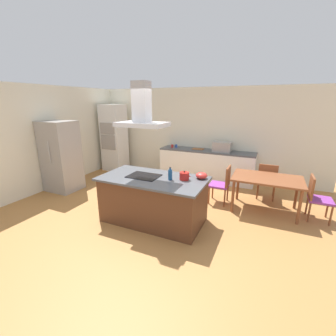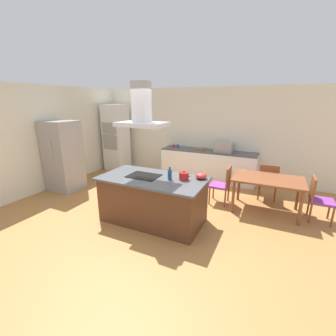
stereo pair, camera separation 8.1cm
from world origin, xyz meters
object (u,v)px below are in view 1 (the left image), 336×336
(cooktop, at_px, (144,176))
(countertop_microwave, at_px, (222,147))
(refrigerator, at_px, (61,156))
(range_hood, at_px, (142,112))
(chair_at_right_end, at_px, (316,195))
(coffee_mug_blue, at_px, (176,146))
(wall_oven_stack, at_px, (114,138))
(olive_oil_bottle, at_px, (170,174))
(dining_table, at_px, (267,181))
(chair_facing_back_wall, at_px, (267,179))
(cutting_board, at_px, (198,149))
(mixing_bowl, at_px, (201,176))
(chair_at_left_end, at_px, (223,182))
(coffee_mug_red, at_px, (172,146))
(tea_kettle, at_px, (184,176))

(cooktop, height_order, countertop_microwave, countertop_microwave)
(refrigerator, bearing_deg, range_hood, -10.19)
(refrigerator, bearing_deg, chair_at_right_end, 8.62)
(coffee_mug_blue, xyz_separation_m, wall_oven_stack, (-2.17, -0.27, 0.16))
(cooktop, bearing_deg, olive_oil_bottle, 3.38)
(dining_table, relative_size, chair_facing_back_wall, 1.57)
(range_hood, bearing_deg, coffee_mug_blue, 100.38)
(cutting_board, height_order, wall_oven_stack, wall_oven_stack)
(mixing_bowl, relative_size, countertop_microwave, 0.43)
(mixing_bowl, distance_m, refrigerator, 3.84)
(cooktop, distance_m, dining_table, 2.60)
(chair_at_left_end, xyz_separation_m, range_hood, (-1.26, -1.39, 1.59))
(coffee_mug_red, height_order, coffee_mug_blue, same)
(dining_table, height_order, chair_at_left_end, chair_at_left_end)
(coffee_mug_blue, bearing_deg, coffee_mug_red, -151.93)
(coffee_mug_blue, xyz_separation_m, cutting_board, (0.71, 0.01, -0.04))
(mixing_bowl, height_order, coffee_mug_red, mixing_bowl)
(cutting_board, distance_m, chair_at_right_end, 3.32)
(tea_kettle, xyz_separation_m, coffee_mug_blue, (-1.31, 2.78, -0.03))
(refrigerator, relative_size, chair_at_left_end, 2.04)
(tea_kettle, relative_size, mixing_bowl, 1.06)
(cooktop, bearing_deg, wall_oven_stack, 135.62)
(coffee_mug_blue, xyz_separation_m, range_hood, (0.53, -2.92, 1.16))
(cooktop, bearing_deg, chair_at_right_end, 24.22)
(coffee_mug_blue, height_order, chair_at_right_end, coffee_mug_blue)
(mixing_bowl, bearing_deg, range_hood, -162.56)
(chair_facing_back_wall, xyz_separation_m, chair_at_right_end, (0.92, -0.67, 0.00))
(coffee_mug_blue, xyz_separation_m, chair_facing_back_wall, (2.71, -0.86, -0.44))
(chair_facing_back_wall, bearing_deg, range_hood, -136.64)
(tea_kettle, xyz_separation_m, wall_oven_stack, (-3.48, 2.51, 0.13))
(cooktop, distance_m, chair_facing_back_wall, 3.02)
(coffee_mug_red, height_order, chair_at_right_end, coffee_mug_red)
(dining_table, height_order, chair_at_right_end, chair_at_right_end)
(countertop_microwave, distance_m, cutting_board, 0.74)
(chair_at_left_end, bearing_deg, range_hood, -132.22)
(wall_oven_stack, bearing_deg, range_hood, -44.38)
(coffee_mug_red, xyz_separation_m, refrigerator, (-2.14, -2.36, -0.03))
(tea_kettle, xyz_separation_m, mixing_bowl, (0.27, 0.19, -0.01))
(olive_oil_bottle, bearing_deg, wall_oven_stack, 141.15)
(coffee_mug_blue, height_order, refrigerator, refrigerator)
(chair_facing_back_wall, bearing_deg, tea_kettle, -126.10)
(cutting_board, relative_size, range_hood, 0.38)
(range_hood, bearing_deg, chair_facing_back_wall, 43.36)
(cooktop, bearing_deg, countertop_microwave, 72.59)
(tea_kettle, height_order, refrigerator, refrigerator)
(cooktop, height_order, olive_oil_bottle, olive_oil_bottle)
(coffee_mug_blue, relative_size, refrigerator, 0.05)
(refrigerator, bearing_deg, chair_facing_back_wall, 17.42)
(countertop_microwave, bearing_deg, coffee_mug_red, -179.17)
(cutting_board, height_order, range_hood, range_hood)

